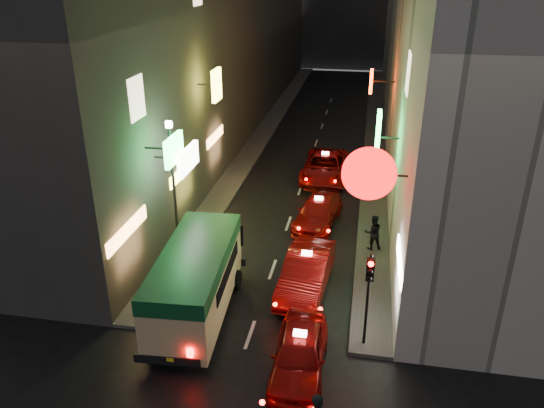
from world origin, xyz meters
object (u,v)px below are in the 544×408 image
Objects in this scene: minibus at (196,275)px; taxi_near at (300,351)px; traffic_light at (369,282)px; lamp_post at (174,183)px.

minibus is 4.82m from taxi_near.
taxi_near is (4.13, -2.31, -0.92)m from minibus.
traffic_light is 0.56× the size of lamp_post.
taxi_near is at bearing -44.30° from lamp_post.
taxi_near is at bearing -29.14° from minibus.
traffic_light reaches higher than taxi_near.
lamp_post reaches higher than minibus.
lamp_post is (-2.04, 3.72, 1.97)m from minibus.
traffic_light reaches higher than minibus.
minibus is 1.24× the size of taxi_near.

